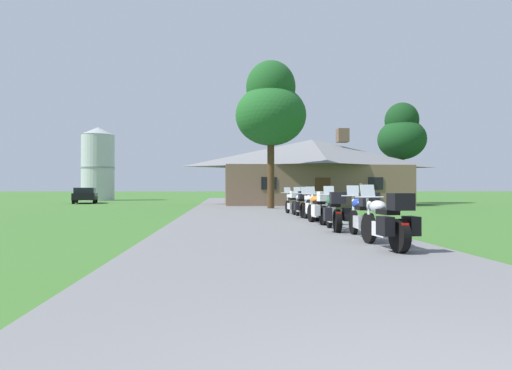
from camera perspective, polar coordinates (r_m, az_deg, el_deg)
ground_plane at (r=21.47m, az=-0.89°, el=-3.93°), size 500.00×500.00×0.00m
asphalt_driveway at (r=19.48m, az=-0.52°, el=-4.18°), size 6.40×80.00×0.06m
motorcycle_silver_nearest_to_camera at (r=8.93m, az=17.19°, el=-4.69°), size 0.79×2.08×1.30m
motorcycle_blue_second_in_row at (r=10.82m, az=13.96°, el=-3.92°), size 0.66×2.08×1.30m
motorcycle_green_third_in_row at (r=12.54m, az=10.40°, el=-3.52°), size 0.83×2.08×1.30m
motorcycle_orange_fourth_in_row at (r=14.88m, az=8.42°, el=-3.06°), size 0.83×2.08×1.30m
motorcycle_white_fifth_in_row at (r=16.67m, az=7.55°, el=-2.79°), size 0.85×2.08×1.30m
motorcycle_silver_sixth_in_row at (r=18.43m, az=6.04°, el=-2.58°), size 0.72×2.08×1.30m
motorcycle_silver_farthest_in_row at (r=20.69m, az=4.78°, el=-2.34°), size 0.66×2.08×1.30m
stone_lodge at (r=35.07m, az=7.48°, el=1.84°), size 14.90×7.87×6.21m
bystander_olive_shirt_near_lodge at (r=28.46m, az=13.77°, el=-1.22°), size 0.55×0.26×1.67m
tree_by_lodge_front at (r=27.47m, az=1.98°, el=10.26°), size 4.46×4.46×9.38m
tree_right_of_lodge at (r=40.71m, az=18.84°, el=6.44°), size 4.25×4.25×9.03m
metal_silo_distant at (r=52.40m, az=-20.30°, el=2.68°), size 3.76×3.76×8.40m
parked_black_suv_far_left at (r=41.34m, az=-21.79°, el=-1.21°), size 2.83×4.90×1.40m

